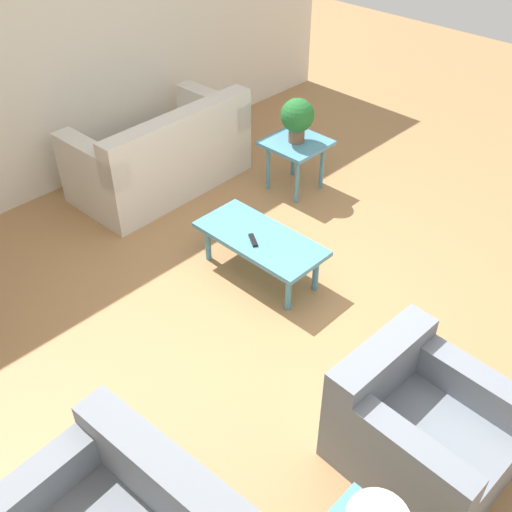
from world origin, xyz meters
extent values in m
plane|color=#A87A4C|center=(0.00, 0.00, 0.00)|extent=(14.00, 14.00, 0.00)
cube|color=silver|center=(3.06, 0.00, 1.35)|extent=(0.12, 7.20, 2.70)
cube|color=silver|center=(2.31, -0.46, 0.23)|extent=(0.95, 1.74, 0.46)
cube|color=silver|center=(1.96, -0.47, 0.67)|extent=(0.25, 1.73, 0.42)
cube|color=silver|center=(2.33, -1.22, 0.60)|extent=(0.91, 0.22, 0.27)
cube|color=silver|center=(2.29, 0.30, 0.60)|extent=(0.91, 0.22, 0.27)
cube|color=slate|center=(-1.31, 0.51, 0.20)|extent=(0.95, 0.84, 0.40)
cube|color=slate|center=(-0.96, 0.50, 0.57)|extent=(0.23, 0.81, 0.34)
cube|color=slate|center=(-1.30, 0.83, 0.51)|extent=(0.92, 0.20, 0.22)
cube|color=slate|center=(-1.33, 0.19, 0.51)|extent=(0.92, 0.20, 0.22)
cube|color=slate|center=(-0.61, 1.83, 0.57)|extent=(1.14, 0.27, 0.34)
cube|color=slate|center=(-0.15, 2.21, 0.51)|extent=(0.22, 0.92, 0.22)
cube|color=teal|center=(0.60, -0.12, 0.36)|extent=(1.09, 0.50, 0.04)
cylinder|color=teal|center=(0.14, -0.28, 0.17)|extent=(0.05, 0.05, 0.34)
cylinder|color=teal|center=(1.05, -0.28, 0.17)|extent=(0.05, 0.05, 0.34)
cylinder|color=teal|center=(0.14, 0.05, 0.17)|extent=(0.05, 0.05, 0.34)
cylinder|color=teal|center=(1.05, 0.05, 0.17)|extent=(0.05, 0.05, 0.34)
cube|color=teal|center=(1.29, -1.34, 0.50)|extent=(0.56, 0.56, 0.04)
cylinder|color=teal|center=(1.10, -1.53, 0.24)|extent=(0.04, 0.04, 0.49)
cylinder|color=teal|center=(1.47, -1.53, 0.24)|extent=(0.04, 0.04, 0.49)
cylinder|color=teal|center=(1.10, -1.15, 0.24)|extent=(0.04, 0.04, 0.49)
cylinder|color=teal|center=(1.47, -1.15, 0.24)|extent=(0.04, 0.04, 0.49)
cylinder|color=brown|center=(1.29, -1.34, 0.59)|extent=(0.16, 0.16, 0.13)
sphere|color=#236B2D|center=(1.29, -1.34, 0.79)|extent=(0.32, 0.32, 0.32)
cube|color=black|center=(0.60, -0.04, 0.39)|extent=(0.16, 0.12, 0.02)
camera|label=1|loc=(-2.05, 2.68, 3.22)|focal=42.00mm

